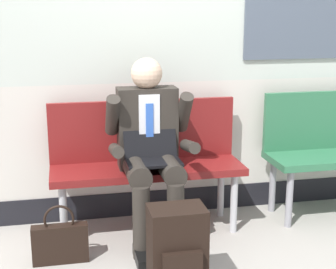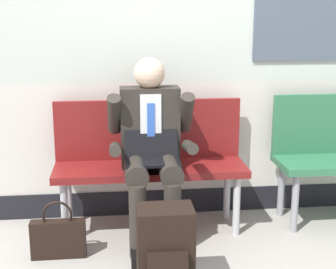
% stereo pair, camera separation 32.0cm
% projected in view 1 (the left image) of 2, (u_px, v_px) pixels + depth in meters
% --- Properties ---
extents(ground_plane, '(18.00, 18.00, 0.00)m').
position_uv_depth(ground_plane, '(183.00, 241.00, 3.47)').
color(ground_plane, '#9E9991').
extents(station_wall, '(6.51, 0.16, 3.14)m').
position_uv_depth(station_wall, '(168.00, 6.00, 3.64)').
color(station_wall, beige).
rests_on(station_wall, ground).
extents(bench_with_person, '(1.33, 0.42, 0.91)m').
position_uv_depth(bench_with_person, '(146.00, 155.00, 3.58)').
color(bench_with_person, maroon).
rests_on(bench_with_person, ground).
extents(person_seated, '(0.57, 0.70, 1.23)m').
position_uv_depth(person_seated, '(150.00, 147.00, 3.36)').
color(person_seated, '#2D2823').
rests_on(person_seated, ground).
extents(backpack, '(0.31, 0.26, 0.50)m').
position_uv_depth(backpack, '(177.00, 252.00, 2.78)').
color(backpack, black).
rests_on(backpack, ground).
extents(handbag, '(0.34, 0.08, 0.38)m').
position_uv_depth(handbag, '(60.00, 242.00, 3.15)').
color(handbag, black).
rests_on(handbag, ground).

